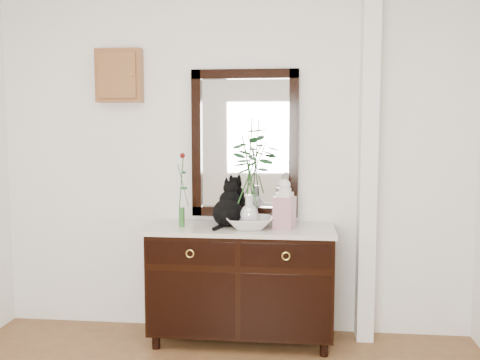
# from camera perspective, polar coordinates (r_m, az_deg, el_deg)

# --- Properties ---
(wall_back) EXTENTS (3.60, 0.04, 2.70)m
(wall_back) POSITION_cam_1_polar(r_m,az_deg,el_deg) (4.04, -0.88, 2.64)
(wall_back) COLOR white
(wall_back) RESTS_ON ground
(pilaster) EXTENTS (0.12, 0.20, 2.70)m
(pilaster) POSITION_cam_1_polar(r_m,az_deg,el_deg) (3.97, 13.48, 2.41)
(pilaster) COLOR white
(pilaster) RESTS_ON ground
(sideboard) EXTENTS (1.33, 0.52, 0.82)m
(sideboard) POSITION_cam_1_polar(r_m,az_deg,el_deg) (3.94, 0.16, -10.42)
(sideboard) COLOR black
(sideboard) RESTS_ON ground
(wall_mirror) EXTENTS (0.80, 0.06, 1.10)m
(wall_mirror) POSITION_cam_1_polar(r_m,az_deg,el_deg) (4.02, 0.51, 3.90)
(wall_mirror) COLOR black
(wall_mirror) RESTS_ON wall_back
(key_cabinet) EXTENTS (0.35, 0.10, 0.40)m
(key_cabinet) POSITION_cam_1_polar(r_m,az_deg,el_deg) (4.20, -12.75, 10.80)
(key_cabinet) COLOR brown
(key_cabinet) RESTS_ON wall_back
(cat) EXTENTS (0.30, 0.33, 0.33)m
(cat) POSITION_cam_1_polar(r_m,az_deg,el_deg) (3.87, -1.36, -2.49)
(cat) COLOR black
(cat) RESTS_ON sideboard
(lotus_bowl) EXTENTS (0.36, 0.36, 0.08)m
(lotus_bowl) POSITION_cam_1_polar(r_m,az_deg,el_deg) (3.79, 1.01, -4.59)
(lotus_bowl) COLOR silver
(lotus_bowl) RESTS_ON sideboard
(vase_branches) EXTENTS (0.48, 0.48, 0.77)m
(vase_branches) POSITION_cam_1_polar(r_m,az_deg,el_deg) (3.74, 1.02, 0.92)
(vase_branches) COLOR silver
(vase_branches) RESTS_ON lotus_bowl
(bud_vase_rose) EXTENTS (0.07, 0.07, 0.54)m
(bud_vase_rose) POSITION_cam_1_polar(r_m,az_deg,el_deg) (3.84, -6.27, -1.00)
(bud_vase_rose) COLOR #2D672A
(bud_vase_rose) RESTS_ON sideboard
(ginger_jar) EXTENTS (0.17, 0.17, 0.36)m
(ginger_jar) POSITION_cam_1_polar(r_m,az_deg,el_deg) (3.78, 4.78, -2.47)
(ginger_jar) COLOR silver
(ginger_jar) RESTS_ON sideboard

